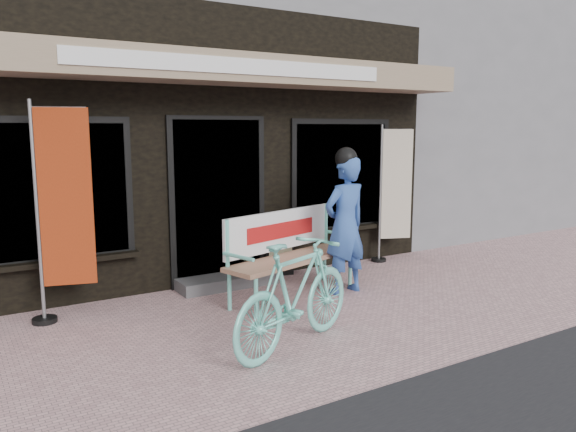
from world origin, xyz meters
TOP-DOWN VIEW (x-y plane):
  - ground at (0.00, 0.00)m, footprint 70.00×70.00m
  - storefront at (0.00, 4.96)m, footprint 7.00×6.77m
  - neighbor_right_near at (8.50, 5.50)m, footprint 10.00×7.00m
  - bench at (0.47, 1.00)m, footprint 1.99×1.00m
  - person at (1.15, 0.75)m, footprint 0.66×0.47m
  - bicycle at (-0.33, -0.45)m, footprint 1.79×1.09m
  - nobori_red at (-2.02, 1.46)m, footprint 0.69×0.32m
  - nobori_cream at (2.81, 1.72)m, footprint 0.61×0.34m
  - menu_stand at (0.87, 1.87)m, footprint 0.40×0.16m

SIDE VIEW (x-z plane):
  - ground at x=0.00m, z-range 0.00..0.00m
  - menu_stand at x=0.87m, z-range 0.01..0.81m
  - bicycle at x=-0.33m, z-range 0.00..1.04m
  - bench at x=0.47m, z-range 0.09..1.14m
  - person at x=1.15m, z-range -0.02..1.80m
  - nobori_cream at x=2.81m, z-range 0.03..2.13m
  - nobori_red at x=-2.02m, z-range 0.04..2.37m
  - neighbor_right_near at x=8.50m, z-range 0.00..5.60m
  - storefront at x=0.00m, z-range -0.01..5.99m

